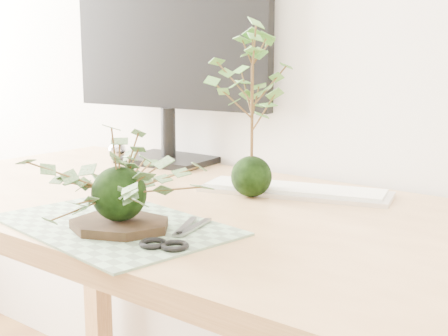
{
  "coord_description": "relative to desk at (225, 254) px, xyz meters",
  "views": [
    {
      "loc": [
        0.64,
        0.34,
        1.04
      ],
      "look_at": [
        0.0,
        1.14,
        0.84
      ],
      "focal_mm": 50.0,
      "sensor_mm": 36.0,
      "label": 1
    }
  ],
  "objects": [
    {
      "name": "scissors",
      "position": [
        0.06,
        -0.23,
        0.1
      ],
      "size": [
        0.09,
        0.18,
        0.01
      ],
      "rotation": [
        0.0,
        0.0,
        0.34
      ],
      "color": "gray",
      "rests_on": "cutting_mat"
    },
    {
      "name": "stone_dish",
      "position": [
        -0.04,
        -0.22,
        0.1
      ],
      "size": [
        0.23,
        0.23,
        0.01
      ],
      "primitive_type": "cylinder",
      "rotation": [
        0.0,
        0.0,
        0.42
      ],
      "color": "black",
      "rests_on": "cutting_mat"
    },
    {
      "name": "keyboard",
      "position": [
        0.03,
        0.19,
        0.1
      ],
      "size": [
        0.41,
        0.23,
        0.02
      ],
      "rotation": [
        0.0,
        0.0,
        0.29
      ],
      "color": "silver",
      "rests_on": "desk"
    },
    {
      "name": "desk",
      "position": [
        0.0,
        0.0,
        0.0
      ],
      "size": [
        1.6,
        0.7,
        0.74
      ],
      "color": "tan",
      "rests_on": "ground_plane"
    },
    {
      "name": "monitor",
      "position": [
        -0.42,
        0.29,
        0.39
      ],
      "size": [
        0.59,
        0.2,
        0.52
      ],
      "rotation": [
        0.0,
        0.0,
        0.12
      ],
      "color": "black",
      "rests_on": "desk"
    },
    {
      "name": "maple_kokedama",
      "position": [
        -0.02,
        0.11,
        0.33
      ],
      "size": [
        0.24,
        0.24,
        0.35
      ],
      "rotation": [
        0.0,
        0.0,
        0.36
      ],
      "color": "black",
      "rests_on": "desk"
    },
    {
      "name": "foil_ball",
      "position": [
        -0.57,
        0.24,
        0.11
      ],
      "size": [
        0.05,
        0.05,
        0.05
      ],
      "primitive_type": "sphere",
      "color": "white",
      "rests_on": "desk"
    },
    {
      "name": "ivy_kokedama",
      "position": [
        -0.04,
        -0.22,
        0.19
      ],
      "size": [
        0.33,
        0.33,
        0.18
      ],
      "rotation": [
        0.0,
        0.0,
        -0.38
      ],
      "color": "black",
      "rests_on": "stone_dish"
    },
    {
      "name": "cutting_mat",
      "position": [
        -0.07,
        -0.21,
        0.09
      ],
      "size": [
        0.44,
        0.32,
        0.0
      ],
      "primitive_type": "cube",
      "rotation": [
        0.0,
        0.0,
        -0.14
      ],
      "color": "#596D56",
      "rests_on": "desk"
    }
  ]
}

